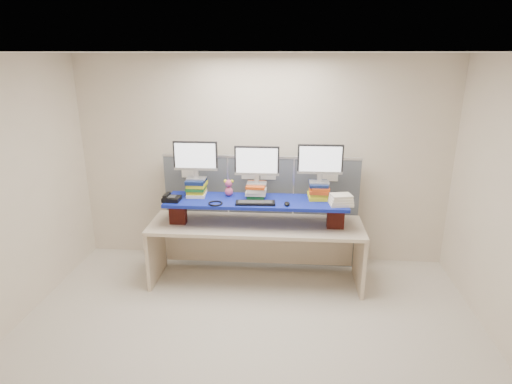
# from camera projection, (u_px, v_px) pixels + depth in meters

# --- Properties ---
(room) EXTENTS (5.00, 4.00, 2.80)m
(room) POSITION_uv_depth(u_px,v_px,m) (245.00, 214.00, 3.88)
(room) COLOR beige
(room) RESTS_ON ground
(cubicle_partition) EXTENTS (2.60, 0.06, 1.53)m
(cubicle_partition) POSITION_uv_depth(u_px,v_px,m) (261.00, 211.00, 5.76)
(cubicle_partition) COLOR #50565F
(cubicle_partition) RESTS_ON ground
(desk) EXTENTS (2.63, 0.80, 0.80)m
(desk) POSITION_uv_depth(u_px,v_px,m) (256.00, 236.00, 5.30)
(desk) COLOR beige
(desk) RESTS_ON ground
(brick_pier_left) EXTENTS (0.20, 0.11, 0.27)m
(brick_pier_left) POSITION_uv_depth(u_px,v_px,m) (178.00, 213.00, 5.23)
(brick_pier_left) COLOR maroon
(brick_pier_left) RESTS_ON desk
(brick_pier_right) EXTENTS (0.20, 0.11, 0.27)m
(brick_pier_right) POSITION_uv_depth(u_px,v_px,m) (336.00, 217.00, 5.09)
(brick_pier_right) COLOR maroon
(brick_pier_right) RESTS_ON desk
(blue_board) EXTENTS (2.19, 0.58, 0.04)m
(blue_board) POSITION_uv_depth(u_px,v_px,m) (256.00, 201.00, 5.16)
(blue_board) COLOR #100B94
(blue_board) RESTS_ON brick_pier_left
(book_stack_left) EXTENTS (0.25, 0.31, 0.21)m
(book_stack_left) POSITION_uv_depth(u_px,v_px,m) (197.00, 187.00, 5.29)
(book_stack_left) COLOR white
(book_stack_left) RESTS_ON blue_board
(book_stack_center) EXTENTS (0.25, 0.31, 0.17)m
(book_stack_center) POSITION_uv_depth(u_px,v_px,m) (256.00, 190.00, 5.25)
(book_stack_center) COLOR #1C6A24
(book_stack_center) RESTS_ON blue_board
(book_stack_right) EXTENTS (0.26, 0.31, 0.20)m
(book_stack_right) POSITION_uv_depth(u_px,v_px,m) (319.00, 191.00, 5.19)
(book_stack_right) COLOR yellow
(book_stack_right) RESTS_ON blue_board
(monitor_left) EXTENTS (0.54, 0.15, 0.47)m
(monitor_left) POSITION_uv_depth(u_px,v_px,m) (196.00, 158.00, 5.17)
(monitor_left) COLOR #B4B4B9
(monitor_left) RESTS_ON book_stack_left
(monitor_center) EXTENTS (0.54, 0.15, 0.47)m
(monitor_center) POSITION_uv_depth(u_px,v_px,m) (257.00, 163.00, 5.13)
(monitor_center) COLOR #B4B4B9
(monitor_center) RESTS_ON book_stack_center
(monitor_right) EXTENTS (0.54, 0.15, 0.47)m
(monitor_right) POSITION_uv_depth(u_px,v_px,m) (320.00, 161.00, 5.07)
(monitor_right) COLOR #B4B4B9
(monitor_right) RESTS_ON book_stack_right
(keyboard) EXTENTS (0.47, 0.18, 0.03)m
(keyboard) POSITION_uv_depth(u_px,v_px,m) (255.00, 203.00, 5.01)
(keyboard) COLOR black
(keyboard) RESTS_ON blue_board
(mouse) EXTENTS (0.09, 0.13, 0.04)m
(mouse) POSITION_uv_depth(u_px,v_px,m) (287.00, 204.00, 4.97)
(mouse) COLOR black
(mouse) RESTS_ON blue_board
(desk_phone) EXTENTS (0.21, 0.19, 0.09)m
(desk_phone) POSITION_uv_depth(u_px,v_px,m) (171.00, 198.00, 5.11)
(desk_phone) COLOR black
(desk_phone) RESTS_ON blue_board
(headset) EXTENTS (0.19, 0.19, 0.02)m
(headset) POSITION_uv_depth(u_px,v_px,m) (215.00, 203.00, 5.01)
(headset) COLOR black
(headset) RESTS_ON blue_board
(plush_toy) EXTENTS (0.12, 0.09, 0.21)m
(plush_toy) POSITION_uv_depth(u_px,v_px,m) (229.00, 188.00, 5.27)
(plush_toy) COLOR #D14F7B
(plush_toy) RESTS_ON blue_board
(binder_stack) EXTENTS (0.29, 0.25, 0.13)m
(binder_stack) POSITION_uv_depth(u_px,v_px,m) (341.00, 200.00, 4.97)
(binder_stack) COLOR #EDE3CA
(binder_stack) RESTS_ON blue_board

